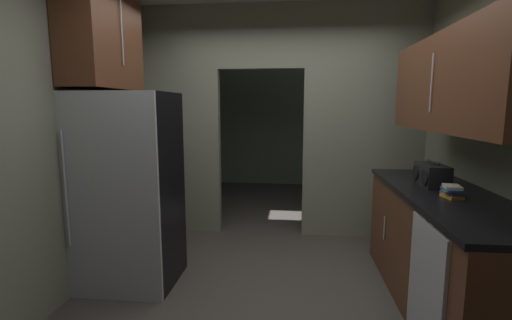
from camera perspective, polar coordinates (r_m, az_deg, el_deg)
ground at (r=3.24m, az=2.57°, el=-20.84°), size 20.00×20.00×0.00m
kitchen_partition at (r=4.42m, az=4.89°, el=7.27°), size 3.37×0.12×2.78m
adjoining_room_shell at (r=6.45m, az=4.62°, el=6.67°), size 3.37×3.03×2.78m
kitchen_flank_left at (r=3.04m, az=-32.56°, el=3.42°), size 0.10×4.10×2.78m
refrigerator at (r=3.40m, az=-19.51°, el=-4.50°), size 0.82×0.71×1.71m
lower_cabinet_run at (r=3.24m, az=27.55°, el=-12.75°), size 0.70×2.11×0.94m
dishwasher at (r=2.63m, az=25.16°, el=-18.33°), size 0.02×0.56×0.88m
upper_cabinet_counterside at (r=3.04m, az=29.22°, el=10.59°), size 0.36×1.90×0.71m
upper_cabinet_fridgeside at (r=3.57m, az=-23.18°, el=18.48°), size 0.36×0.90×1.02m
boombox at (r=3.32m, az=25.98°, el=-2.14°), size 0.20×0.36×0.21m
book_stack at (r=2.96m, az=28.50°, el=-4.39°), size 0.14×0.18×0.09m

